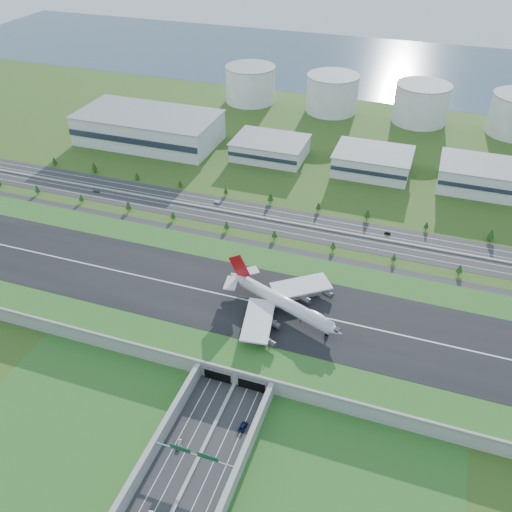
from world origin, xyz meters
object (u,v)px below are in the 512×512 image
(fuel_tank_a, at_px, (250,84))
(car_0, at_px, (179,445))
(boeing_747, at_px, (283,302))
(car_4, at_px, (96,191))
(car_2, at_px, (243,427))
(car_7, at_px, (217,202))
(car_5, at_px, (387,233))

(fuel_tank_a, height_order, car_0, fuel_tank_a)
(boeing_747, bearing_deg, fuel_tank_a, 133.87)
(fuel_tank_a, xyz_separation_m, car_4, (-44.13, -220.53, -16.58))
(car_2, bearing_deg, car_4, -37.42)
(fuel_tank_a, distance_m, car_0, 414.20)
(boeing_747, distance_m, car_7, 134.55)
(car_4, xyz_separation_m, car_5, (214.00, 13.48, -0.13))
(boeing_747, height_order, car_4, boeing_747)
(car_2, bearing_deg, car_7, -59.24)
(boeing_747, relative_size, car_4, 14.92)
(car_4, distance_m, car_7, 92.69)
(fuel_tank_a, bearing_deg, car_7, -77.04)
(car_2, height_order, car_5, car_2)
(car_0, xyz_separation_m, car_4, (-154.05, 178.48, -0.03))
(car_5, bearing_deg, car_7, -85.09)
(car_7, bearing_deg, car_0, 36.56)
(car_5, bearing_deg, boeing_747, -15.93)
(fuel_tank_a, relative_size, car_4, 10.58)
(boeing_747, relative_size, car_2, 12.29)
(fuel_tank_a, distance_m, car_5, 268.33)
(car_0, bearing_deg, fuel_tank_a, 90.73)
(fuel_tank_a, relative_size, car_2, 8.72)
(car_4, relative_size, car_5, 1.15)
(fuel_tank_a, height_order, car_2, fuel_tank_a)
(car_0, height_order, car_5, car_0)
(boeing_747, xyz_separation_m, car_0, (-18.91, -86.70, -13.53))
(car_0, xyz_separation_m, car_5, (59.95, 191.96, -0.16))
(fuel_tank_a, xyz_separation_m, boeing_747, (128.83, -312.31, -3.01))
(car_4, bearing_deg, car_5, -91.84)
(car_7, bearing_deg, fuel_tank_a, -148.43)
(car_2, relative_size, car_7, 1.09)
(car_2, xyz_separation_m, car_5, (37.74, 174.71, -0.12))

